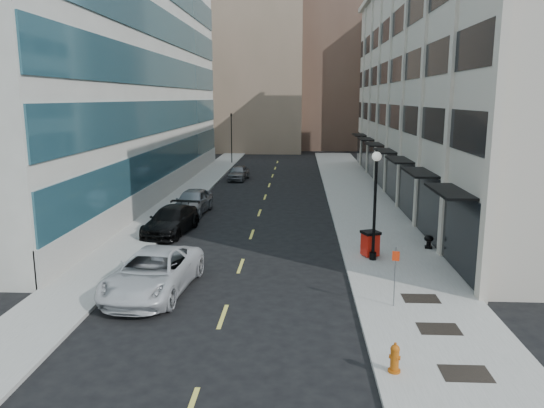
# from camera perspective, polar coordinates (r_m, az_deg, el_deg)

# --- Properties ---
(ground) EXTENTS (160.00, 160.00, 0.00)m
(ground) POSITION_cam_1_polar(r_m,az_deg,el_deg) (18.25, -6.24, -14.43)
(ground) COLOR black
(ground) RESTS_ON ground
(sidewalk_right) EXTENTS (5.00, 80.00, 0.15)m
(sidewalk_right) POSITION_cam_1_polar(r_m,az_deg,el_deg) (37.35, 10.19, -0.95)
(sidewalk_right) COLOR gray
(sidewalk_right) RESTS_ON ground
(sidewalk_left) EXTENTS (3.00, 80.00, 0.15)m
(sidewalk_left) POSITION_cam_1_polar(r_m,az_deg,el_deg) (38.19, -11.13, -0.72)
(sidewalk_left) COLOR gray
(sidewalk_left) RESTS_ON ground
(building_right) EXTENTS (15.30, 46.50, 18.25)m
(building_right) POSITION_cam_1_polar(r_m,az_deg,el_deg) (45.48, 21.62, 11.93)
(building_right) COLOR #B8B09C
(building_right) RESTS_ON ground
(building_left) EXTENTS (16.14, 46.00, 20.00)m
(building_left) POSITION_cam_1_polar(r_m,az_deg,el_deg) (47.14, -20.99, 13.14)
(building_left) COLOR silver
(building_left) RESTS_ON ground
(skyline_tan_near) EXTENTS (14.00, 18.00, 28.00)m
(skyline_tan_near) POSITION_cam_1_polar(r_m,az_deg,el_deg) (84.70, -1.67, 15.46)
(skyline_tan_near) COLOR #91755F
(skyline_tan_near) RESTS_ON ground
(skyline_brown) EXTENTS (12.00, 16.00, 34.00)m
(skyline_brown) POSITION_cam_1_polar(r_m,az_deg,el_deg) (88.83, 6.64, 17.15)
(skyline_brown) COLOR brown
(skyline_brown) RESTS_ON ground
(skyline_tan_far) EXTENTS (12.00, 14.00, 22.00)m
(skyline_tan_far) POSITION_cam_1_polar(r_m,az_deg,el_deg) (95.74, -7.30, 13.11)
(skyline_tan_far) COLOR #91755F
(skyline_tan_far) RESTS_ON ground
(skyline_stone) EXTENTS (10.00, 14.00, 20.00)m
(skyline_stone) POSITION_cam_1_polar(r_m,az_deg,el_deg) (83.64, 13.80, 12.46)
(skyline_stone) COLOR #B8B09C
(skyline_stone) RESTS_ON ground
(grate_near) EXTENTS (1.40, 1.00, 0.01)m
(grate_near) POSITION_cam_1_polar(r_m,az_deg,el_deg) (16.90, 20.12, -16.74)
(grate_near) COLOR black
(grate_near) RESTS_ON sidewalk_right
(grate_mid) EXTENTS (1.40, 1.00, 0.01)m
(grate_mid) POSITION_cam_1_polar(r_m,az_deg,el_deg) (19.49, 17.51, -12.68)
(grate_mid) COLOR black
(grate_mid) RESTS_ON sidewalk_right
(grate_far) EXTENTS (1.40, 1.00, 0.01)m
(grate_far) POSITION_cam_1_polar(r_m,az_deg,el_deg) (22.00, 15.70, -9.75)
(grate_far) COLOR black
(grate_far) RESTS_ON sidewalk_right
(road_centerline) EXTENTS (0.15, 68.20, 0.01)m
(road_centerline) POSITION_cam_1_polar(r_m,az_deg,el_deg) (34.25, -1.73, -2.01)
(road_centerline) COLOR #D8CC4C
(road_centerline) RESTS_ON ground
(traffic_signal) EXTENTS (0.66, 0.66, 6.98)m
(traffic_signal) POSITION_cam_1_polar(r_m,az_deg,el_deg) (64.78, -4.41, 9.37)
(traffic_signal) COLOR black
(traffic_signal) RESTS_ON ground
(car_white_van) EXTENTS (3.40, 6.47, 1.73)m
(car_white_van) POSITION_cam_1_polar(r_m,az_deg,el_deg) (22.48, -12.68, -7.22)
(car_white_van) COLOR silver
(car_white_van) RESTS_ON ground
(car_black_pickup) EXTENTS (2.88, 5.66, 1.57)m
(car_black_pickup) POSITION_cam_1_polar(r_m,az_deg,el_deg) (31.95, -10.80, -1.75)
(car_black_pickup) COLOR black
(car_black_pickup) RESTS_ON ground
(car_silver_sedan) EXTENTS (2.42, 5.18, 1.71)m
(car_silver_sedan) POSITION_cam_1_polar(r_m,az_deg,el_deg) (37.22, -8.52, 0.29)
(car_silver_sedan) COLOR gray
(car_silver_sedan) RESTS_ON ground
(car_grey_sedan) EXTENTS (2.02, 4.32, 1.43)m
(car_grey_sedan) POSITION_cam_1_polar(r_m,az_deg,el_deg) (52.06, -3.64, 3.37)
(car_grey_sedan) COLOR slate
(car_grey_sedan) RESTS_ON ground
(fire_hydrant) EXTENTS (0.36, 0.36, 0.90)m
(fire_hydrant) POSITION_cam_1_polar(r_m,az_deg,el_deg) (16.23, 13.06, -15.82)
(fire_hydrant) COLOR #BE570D
(fire_hydrant) RESTS_ON sidewalk_right
(trash_bin) EXTENTS (1.04, 1.04, 1.28)m
(trash_bin) POSITION_cam_1_polar(r_m,az_deg,el_deg) (26.87, 10.52, -4.12)
(trash_bin) COLOR red
(trash_bin) RESTS_ON sidewalk_right
(lamppost) EXTENTS (0.45, 0.45, 5.41)m
(lamppost) POSITION_cam_1_polar(r_m,az_deg,el_deg) (25.77, 11.04, 0.87)
(lamppost) COLOR black
(lamppost) RESTS_ON sidewalk_right
(sign_post) EXTENTS (0.27, 0.09, 2.31)m
(sign_post) POSITION_cam_1_polar(r_m,az_deg,el_deg) (20.53, 13.12, -6.74)
(sign_post) COLOR slate
(sign_post) RESTS_ON sidewalk_right
(urn_planter) EXTENTS (0.50, 0.50, 0.69)m
(urn_planter) POSITION_cam_1_polar(r_m,az_deg,el_deg) (29.06, 16.51, -3.77)
(urn_planter) COLOR black
(urn_planter) RESTS_ON sidewalk_right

